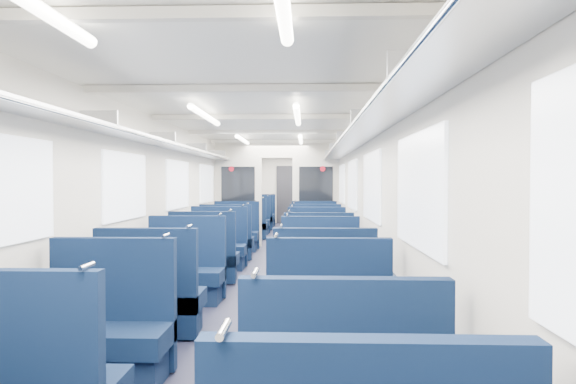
{
  "coord_description": "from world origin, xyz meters",
  "views": [
    {
      "loc": [
        0.65,
        -8.47,
        1.48
      ],
      "look_at": [
        0.24,
        3.0,
        1.22
      ],
      "focal_mm": 31.19,
      "sensor_mm": 36.0,
      "label": 1
    }
  ],
  "objects": [
    {
      "name": "seat_12",
      "position": [
        -0.83,
        -1.27,
        0.33
      ],
      "size": [
        0.96,
        0.53,
        1.08
      ],
      "color": "#0C1D3B",
      "rests_on": "floor"
    },
    {
      "name": "wall_right",
      "position": [
        1.4,
        0.0,
        1.18
      ],
      "size": [
        0.02,
        18.0,
        2.35
      ],
      "primitive_type": "cube",
      "color": "beige",
      "rests_on": "floor"
    },
    {
      "name": "ceiling",
      "position": [
        0.0,
        0.0,
        2.35
      ],
      "size": [
        2.8,
        18.0,
        0.01
      ],
      "primitive_type": "cube",
      "color": "silver",
      "rests_on": "wall_left"
    },
    {
      "name": "ceiling_fittings",
      "position": [
        0.0,
        -0.26,
        2.29
      ],
      "size": [
        2.7,
        16.06,
        0.11
      ],
      "color": "beige",
      "rests_on": "ceiling"
    },
    {
      "name": "seat_8",
      "position": [
        -0.83,
        -3.78,
        0.33
      ],
      "size": [
        0.96,
        0.53,
        1.08
      ],
      "color": "#0C1D3B",
      "rests_on": "floor"
    },
    {
      "name": "seat_17",
      "position": [
        0.83,
        1.03,
        0.33
      ],
      "size": [
        0.96,
        0.53,
        1.08
      ],
      "color": "#0C1D3B",
      "rests_on": "floor"
    },
    {
      "name": "seat_7",
      "position": [
        0.83,
        -4.78,
        0.33
      ],
      "size": [
        0.96,
        0.53,
        1.08
      ],
      "color": "#0C1D3B",
      "rests_on": "floor"
    },
    {
      "name": "seat_10",
      "position": [
        -0.83,
        -2.42,
        0.33
      ],
      "size": [
        0.96,
        0.53,
        1.08
      ],
      "color": "#0C1D3B",
      "rests_on": "floor"
    },
    {
      "name": "seat_13",
      "position": [
        0.83,
        -1.47,
        0.33
      ],
      "size": [
        0.96,
        0.53,
        1.08
      ],
      "color": "#0C1D3B",
      "rests_on": "floor"
    },
    {
      "name": "bulkhead",
      "position": [
        -0.0,
        2.77,
        1.23
      ],
      "size": [
        2.8,
        0.1,
        2.35
      ],
      "color": "beige",
      "rests_on": "floor"
    },
    {
      "name": "seat_6",
      "position": [
        -0.83,
        -4.82,
        0.33
      ],
      "size": [
        0.96,
        0.53,
        1.08
      ],
      "color": "#0C1D3B",
      "rests_on": "floor"
    },
    {
      "name": "floor",
      "position": [
        0.0,
        0.0,
        0.0
      ],
      "size": [
        2.8,
        18.0,
        0.01
      ],
      "primitive_type": "cube",
      "color": "black",
      "rests_on": "ground"
    },
    {
      "name": "seat_9",
      "position": [
        0.83,
        -3.71,
        0.33
      ],
      "size": [
        0.96,
        0.53,
        1.08
      ],
      "color": "#0C1D3B",
      "rests_on": "floor"
    },
    {
      "name": "wall_far",
      "position": [
        0.0,
        9.0,
        1.18
      ],
      "size": [
        2.8,
        0.02,
        2.35
      ],
      "primitive_type": "cube",
      "color": "beige",
      "rests_on": "floor"
    },
    {
      "name": "wall_left",
      "position": [
        -1.4,
        0.0,
        1.18
      ],
      "size": [
        0.02,
        18.0,
        2.35
      ],
      "primitive_type": "cube",
      "color": "beige",
      "rests_on": "floor"
    },
    {
      "name": "seat_25",
      "position": [
        0.83,
        6.52,
        0.33
      ],
      "size": [
        0.96,
        0.53,
        1.08
      ],
      "color": "#0C1D3B",
      "rests_on": "floor"
    },
    {
      "name": "seat_26",
      "position": [
        -0.83,
        7.6,
        0.33
      ],
      "size": [
        0.96,
        0.53,
        1.08
      ],
      "color": "#0C1D3B",
      "rests_on": "floor"
    },
    {
      "name": "luggage_rack_right",
      "position": [
        1.21,
        0.0,
        1.97
      ],
      "size": [
        0.36,
        17.4,
        0.18
      ],
      "color": "#B2B5BA",
      "rests_on": "wall_right"
    },
    {
      "name": "windows",
      "position": [
        0.0,
        -0.46,
        1.42
      ],
      "size": [
        2.78,
        15.6,
        0.75
      ],
      "color": "white",
      "rests_on": "wall_left"
    },
    {
      "name": "end_door",
      "position": [
        0.0,
        8.94,
        1.0
      ],
      "size": [
        0.75,
        0.06,
        2.0
      ],
      "primitive_type": "cube",
      "color": "black",
      "rests_on": "floor"
    },
    {
      "name": "seat_24",
      "position": [
        -0.83,
        6.52,
        0.33
      ],
      "size": [
        0.96,
        0.53,
        1.08
      ],
      "color": "#0C1D3B",
      "rests_on": "floor"
    },
    {
      "name": "seat_23",
      "position": [
        0.83,
        5.35,
        0.33
      ],
      "size": [
        0.96,
        0.53,
        1.08
      ],
      "color": "#0C1D3B",
      "rests_on": "floor"
    },
    {
      "name": "seat_22",
      "position": [
        -0.83,
        5.33,
        0.33
      ],
      "size": [
        0.96,
        0.53,
        1.08
      ],
      "color": "#0C1D3B",
      "rests_on": "floor"
    },
    {
      "name": "seat_21",
      "position": [
        0.83,
        4.24,
        0.33
      ],
      "size": [
        0.96,
        0.53,
        1.08
      ],
      "color": "#0C1D3B",
      "rests_on": "floor"
    },
    {
      "name": "seat_11",
      "position": [
        0.83,
        -2.44,
        0.33
      ],
      "size": [
        0.96,
        0.53,
        1.08
      ],
      "color": "#0C1D3B",
      "rests_on": "floor"
    },
    {
      "name": "seat_15",
      "position": [
        0.83,
        -0.28,
        0.33
      ],
      "size": [
        0.96,
        0.53,
        1.08
      ],
      "color": "#0C1D3B",
      "rests_on": "floor"
    },
    {
      "name": "dado_left",
      "position": [
        -1.39,
        0.0,
        0.35
      ],
      "size": [
        0.03,
        17.9,
        0.7
      ],
      "primitive_type": "cube",
      "color": "#0E1B31",
      "rests_on": "floor"
    },
    {
      "name": "seat_14",
      "position": [
        -0.83,
        -0.11,
        0.33
      ],
      "size": [
        0.96,
        0.53,
        1.08
      ],
      "color": "#0C1D3B",
      "rests_on": "floor"
    },
    {
      "name": "seat_18",
      "position": [
        -0.83,
        2.05,
        0.33
      ],
      "size": [
        0.96,
        0.53,
        1.08
      ],
      "color": "#0C1D3B",
      "rests_on": "floor"
    },
    {
      "name": "luggage_rack_left",
      "position": [
        -1.21,
        0.0,
        1.97
      ],
      "size": [
        0.36,
        17.4,
        0.18
      ],
      "color": "#B2B5BA",
      "rests_on": "wall_left"
    },
    {
      "name": "seat_20",
      "position": [
        -0.83,
        4.14,
        0.33
      ],
      "size": [
        0.96,
        0.53,
        1.08
      ],
      "color": "#0C1D3B",
      "rests_on": "floor"
    },
    {
      "name": "seat_27",
      "position": [
        0.83,
        7.48,
        0.33
      ],
      "size": [
        0.96,
        0.53,
        1.08
      ],
      "color": "#0C1D3B",
      "rests_on": "floor"
    },
    {
      "name": "dado_right",
      "position": [
        1.39,
        0.0,
        0.35
      ],
      "size": [
        0.03,
        17.9,
        0.7
      ],
      "primitive_type": "cube",
      "color": "#0E1B31",
      "rests_on": "floor"
    },
    {
      "name": "seat_16",
      "position": [
        -0.83,
        0.82,
        0.33
      ],
      "size": [
        0.96,
        0.53,
        1.08
      ],
      "color": "#0C1D3B",
      "rests_on": "floor"
    },
    {
      "name": "seat_19",
      "position": [
        0.83,
        2.14,
        0.33
      ],
      "size": [
        0.96,
        0.53,
        1.08
      ],
      "color": "#0C1D3B",
      "rests_on": "floor"
    }
  ]
}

